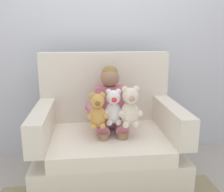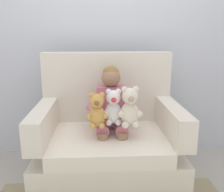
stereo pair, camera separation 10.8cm
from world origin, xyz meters
name	(u,v)px [view 2 (the right image)]	position (x,y,z in m)	size (l,w,h in m)	color
ground_plane	(109,180)	(0.00, 0.00, 0.00)	(8.00, 8.00, 0.00)	#ADA89E
back_wall	(106,35)	(0.00, 0.68, 1.30)	(6.00, 0.10, 2.60)	silver
armchair	(108,142)	(0.00, 0.05, 0.36)	(1.25, 0.88, 1.14)	silver
seated_child	(111,108)	(0.03, 0.07, 0.67)	(0.45, 0.39, 0.82)	#C66B7F
plush_cream	(130,108)	(0.17, -0.12, 0.73)	(0.20, 0.16, 0.34)	silver
plush_honey	(97,111)	(-0.10, -0.12, 0.71)	(0.17, 0.14, 0.29)	gold
plush_white	(113,108)	(0.04, -0.06, 0.71)	(0.18, 0.15, 0.30)	white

